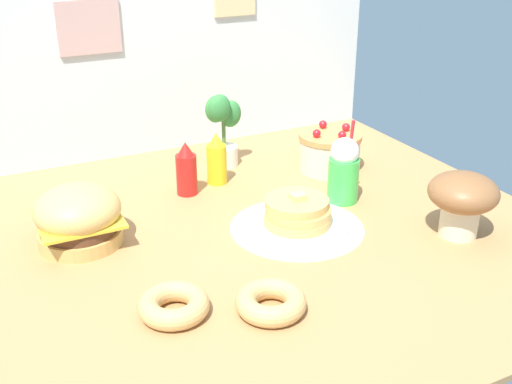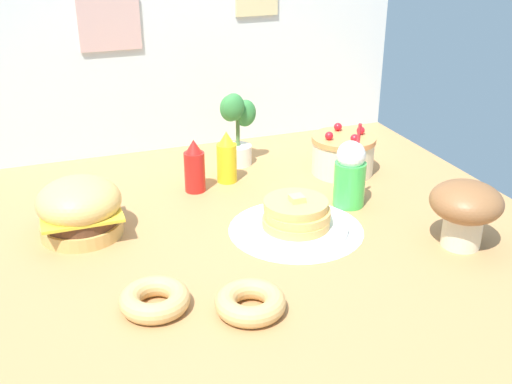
{
  "view_description": "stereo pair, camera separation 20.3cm",
  "coord_description": "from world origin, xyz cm",
  "px_view_note": "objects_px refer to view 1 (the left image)",
  "views": [
    {
      "loc": [
        -84.12,
        -166.05,
        99.16
      ],
      "look_at": [
        0.85,
        4.91,
        11.97
      ],
      "focal_mm": 43.93,
      "sensor_mm": 36.0,
      "label": 1
    },
    {
      "loc": [
        -65.44,
        -174.12,
        99.16
      ],
      "look_at": [
        0.85,
        4.91,
        11.97
      ],
      "focal_mm": 43.93,
      "sensor_mm": 36.0,
      "label": 2
    }
  ],
  "objects_px": {
    "pancake_stack": "(297,216)",
    "donut_pink_glaze": "(174,305)",
    "burger": "(78,217)",
    "mushroom_stool": "(463,198)",
    "cream_soda_cup": "(344,170)",
    "donut_chocolate": "(271,302)",
    "mustard_bottle": "(217,160)",
    "ketchup_bottle": "(186,170)",
    "layer_cake": "(329,151)",
    "potted_plant": "(223,127)"
  },
  "relations": [
    {
      "from": "burger",
      "to": "potted_plant",
      "type": "relative_size",
      "value": 0.87
    },
    {
      "from": "burger",
      "to": "cream_soda_cup",
      "type": "distance_m",
      "value": 0.94
    },
    {
      "from": "pancake_stack",
      "to": "donut_chocolate",
      "type": "distance_m",
      "value": 0.49
    },
    {
      "from": "mustard_bottle",
      "to": "donut_pink_glaze",
      "type": "height_order",
      "value": "mustard_bottle"
    },
    {
      "from": "layer_cake",
      "to": "potted_plant",
      "type": "relative_size",
      "value": 0.82
    },
    {
      "from": "pancake_stack",
      "to": "ketchup_bottle",
      "type": "bearing_deg",
      "value": 118.4
    },
    {
      "from": "pancake_stack",
      "to": "donut_pink_glaze",
      "type": "bearing_deg",
      "value": -152.27
    },
    {
      "from": "burger",
      "to": "cream_soda_cup",
      "type": "height_order",
      "value": "cream_soda_cup"
    },
    {
      "from": "layer_cake",
      "to": "mushroom_stool",
      "type": "relative_size",
      "value": 1.13
    },
    {
      "from": "burger",
      "to": "potted_plant",
      "type": "xyz_separation_m",
      "value": [
        0.68,
        0.41,
        0.07
      ]
    },
    {
      "from": "pancake_stack",
      "to": "donut_chocolate",
      "type": "xyz_separation_m",
      "value": [
        -0.3,
        -0.39,
        -0.02
      ]
    },
    {
      "from": "ketchup_bottle",
      "to": "mustard_bottle",
      "type": "xyz_separation_m",
      "value": [
        0.14,
        0.04,
        0.0
      ]
    },
    {
      "from": "pancake_stack",
      "to": "layer_cake",
      "type": "relative_size",
      "value": 1.36
    },
    {
      "from": "donut_chocolate",
      "to": "mushroom_stool",
      "type": "distance_m",
      "value": 0.77
    },
    {
      "from": "burger",
      "to": "mushroom_stool",
      "type": "xyz_separation_m",
      "value": [
        1.13,
        -0.5,
        0.04
      ]
    },
    {
      "from": "burger",
      "to": "mustard_bottle",
      "type": "xyz_separation_m",
      "value": [
        0.59,
        0.25,
        0.0
      ]
    },
    {
      "from": "burger",
      "to": "donut_chocolate",
      "type": "bearing_deg",
      "value": -58.37
    },
    {
      "from": "ketchup_bottle",
      "to": "donut_pink_glaze",
      "type": "relative_size",
      "value": 1.08
    },
    {
      "from": "mustard_bottle",
      "to": "pancake_stack",
      "type": "bearing_deg",
      "value": -79.25
    },
    {
      "from": "burger",
      "to": "donut_pink_glaze",
      "type": "xyz_separation_m",
      "value": [
        0.14,
        -0.5,
        -0.06
      ]
    },
    {
      "from": "ketchup_bottle",
      "to": "mushroom_stool",
      "type": "xyz_separation_m",
      "value": [
        0.69,
        -0.71,
        0.04
      ]
    },
    {
      "from": "burger",
      "to": "donut_pink_glaze",
      "type": "distance_m",
      "value": 0.53
    },
    {
      "from": "potted_plant",
      "to": "ketchup_bottle",
      "type": "bearing_deg",
      "value": -139.51
    },
    {
      "from": "donut_chocolate",
      "to": "mushroom_stool",
      "type": "relative_size",
      "value": 0.85
    },
    {
      "from": "cream_soda_cup",
      "to": "donut_pink_glaze",
      "type": "height_order",
      "value": "cream_soda_cup"
    },
    {
      "from": "layer_cake",
      "to": "donut_chocolate",
      "type": "height_order",
      "value": "layer_cake"
    },
    {
      "from": "ketchup_bottle",
      "to": "donut_chocolate",
      "type": "bearing_deg",
      "value": -94.91
    },
    {
      "from": "burger",
      "to": "mustard_bottle",
      "type": "bearing_deg",
      "value": 23.38
    },
    {
      "from": "burger",
      "to": "cream_soda_cup",
      "type": "bearing_deg",
      "value": -6.52
    },
    {
      "from": "cream_soda_cup",
      "to": "donut_chocolate",
      "type": "distance_m",
      "value": 0.76
    },
    {
      "from": "pancake_stack",
      "to": "mustard_bottle",
      "type": "xyz_separation_m",
      "value": [
        -0.09,
        0.47,
        0.05
      ]
    },
    {
      "from": "donut_chocolate",
      "to": "mushroom_stool",
      "type": "bearing_deg",
      "value": 8.16
    },
    {
      "from": "burger",
      "to": "donut_chocolate",
      "type": "relative_size",
      "value": 1.43
    },
    {
      "from": "pancake_stack",
      "to": "donut_pink_glaze",
      "type": "xyz_separation_m",
      "value": [
        -0.54,
        -0.28,
        -0.02
      ]
    },
    {
      "from": "mustard_bottle",
      "to": "layer_cake",
      "type": "bearing_deg",
      "value": -9.49
    },
    {
      "from": "ketchup_bottle",
      "to": "cream_soda_cup",
      "type": "distance_m",
      "value": 0.58
    },
    {
      "from": "ketchup_bottle",
      "to": "mushroom_stool",
      "type": "relative_size",
      "value": 0.91
    },
    {
      "from": "burger",
      "to": "ketchup_bottle",
      "type": "relative_size",
      "value": 1.33
    },
    {
      "from": "ketchup_bottle",
      "to": "donut_pink_glaze",
      "type": "xyz_separation_m",
      "value": [
        -0.31,
        -0.71,
        -0.06
      ]
    },
    {
      "from": "cream_soda_cup",
      "to": "donut_pink_glaze",
      "type": "xyz_separation_m",
      "value": [
        -0.8,
        -0.4,
        -0.09
      ]
    },
    {
      "from": "pancake_stack",
      "to": "donut_chocolate",
      "type": "relative_size",
      "value": 1.83
    },
    {
      "from": "pancake_stack",
      "to": "layer_cake",
      "type": "bearing_deg",
      "value": 46.27
    },
    {
      "from": "mushroom_stool",
      "to": "donut_pink_glaze",
      "type": "bearing_deg",
      "value": -179.67
    },
    {
      "from": "ketchup_bottle",
      "to": "potted_plant",
      "type": "bearing_deg",
      "value": 40.49
    },
    {
      "from": "mustard_bottle",
      "to": "potted_plant",
      "type": "relative_size",
      "value": 0.66
    },
    {
      "from": "mustard_bottle",
      "to": "mushroom_stool",
      "type": "bearing_deg",
      "value": -54.14
    },
    {
      "from": "mustard_bottle",
      "to": "donut_chocolate",
      "type": "height_order",
      "value": "mustard_bottle"
    },
    {
      "from": "burger",
      "to": "layer_cake",
      "type": "xyz_separation_m",
      "value": [
        1.05,
        0.17,
        -0.01
      ]
    },
    {
      "from": "mustard_bottle",
      "to": "ketchup_bottle",
      "type": "bearing_deg",
      "value": -162.48
    },
    {
      "from": "cream_soda_cup",
      "to": "mushroom_stool",
      "type": "distance_m",
      "value": 0.44
    }
  ]
}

